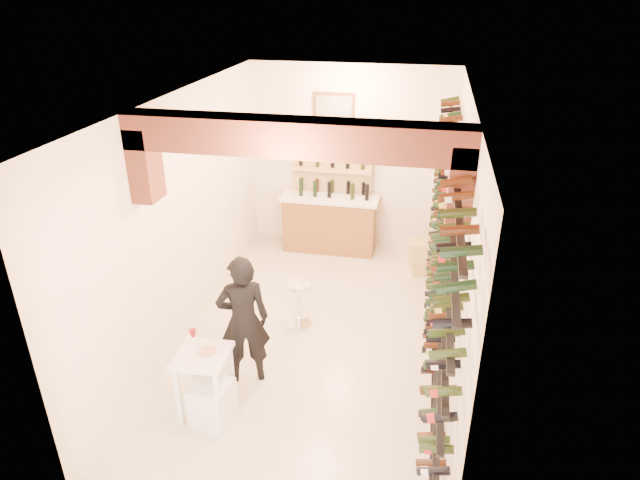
# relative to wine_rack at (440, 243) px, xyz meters

# --- Properties ---
(ground) EXTENTS (6.00, 6.00, 0.00)m
(ground) POSITION_rel_wine_rack_xyz_m (-1.53, 0.00, -1.55)
(ground) COLOR beige
(ground) RESTS_ON ground
(room_shell) EXTENTS (3.52, 6.02, 3.21)m
(room_shell) POSITION_rel_wine_rack_xyz_m (-1.53, -0.26, 0.70)
(room_shell) COLOR white
(room_shell) RESTS_ON ground
(wine_rack) EXTENTS (0.32, 5.70, 2.56)m
(wine_rack) POSITION_rel_wine_rack_xyz_m (0.00, 0.00, 0.00)
(wine_rack) COLOR black
(wine_rack) RESTS_ON ground
(back_counter) EXTENTS (1.70, 0.62, 1.29)m
(back_counter) POSITION_rel_wine_rack_xyz_m (-1.83, 2.65, -1.02)
(back_counter) COLOR brown
(back_counter) RESTS_ON ground
(back_shelving) EXTENTS (1.40, 0.31, 2.73)m
(back_shelving) POSITION_rel_wine_rack_xyz_m (-1.83, 2.89, -0.38)
(back_shelving) COLOR tan
(back_shelving) RESTS_ON ground
(tasting_table) EXTENTS (0.57, 0.57, 0.97)m
(tasting_table) POSITION_rel_wine_rack_xyz_m (-2.42, -1.69, -0.89)
(tasting_table) COLOR white
(tasting_table) RESTS_ON ground
(white_stool) EXTENTS (0.46, 0.46, 0.50)m
(white_stool) POSITION_rel_wine_rack_xyz_m (-2.30, -1.81, -1.30)
(white_stool) COLOR white
(white_stool) RESTS_ON ground
(person) EXTENTS (0.71, 0.60, 1.66)m
(person) POSITION_rel_wine_rack_xyz_m (-2.17, -1.05, -0.72)
(person) COLOR black
(person) RESTS_ON ground
(chrome_barstool) EXTENTS (0.35, 0.35, 0.67)m
(chrome_barstool) POSITION_rel_wine_rack_xyz_m (-1.80, 0.19, -1.16)
(chrome_barstool) COLOR silver
(chrome_barstool) RESTS_ON ground
(crate_lower) EXTENTS (0.49, 0.40, 0.26)m
(crate_lower) POSITION_rel_wine_rack_xyz_m (-0.13, 2.09, -1.42)
(crate_lower) COLOR tan
(crate_lower) RESTS_ON ground
(crate_upper) EXTENTS (0.54, 0.38, 0.31)m
(crate_upper) POSITION_rel_wine_rack_xyz_m (-0.13, 2.09, -1.14)
(crate_upper) COLOR tan
(crate_upper) RESTS_ON crate_lower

